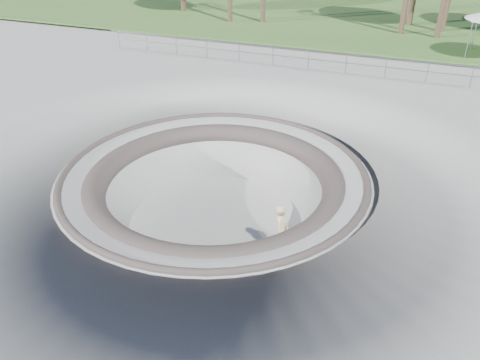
{
  "coord_description": "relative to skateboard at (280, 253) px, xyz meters",
  "views": [
    {
      "loc": [
        5.92,
        -12.33,
        7.59
      ],
      "look_at": [
        0.92,
        -0.01,
        -0.1
      ],
      "focal_mm": 35.0,
      "sensor_mm": 36.0,
      "label": 1
    }
  ],
  "objects": [
    {
      "name": "distant_hills",
      "position": [
        1.08,
        58.21,
        -5.19
      ],
      "size": [
        103.2,
        45.0,
        28.6
      ],
      "color": "brown",
      "rests_on": "ground"
    },
    {
      "name": "skater",
      "position": [
        -0.0,
        0.0,
        0.9
      ],
      "size": [
        0.47,
        0.67,
        1.76
      ],
      "primitive_type": "imported",
      "rotation": [
        0.0,
        0.0,
        1.64
      ],
      "color": "#D2BA87",
      "rests_on": "skateboard"
    },
    {
      "name": "skateboard",
      "position": [
        0.0,
        0.0,
        0.0
      ],
      "size": [
        0.93,
        0.33,
        0.09
      ],
      "color": "olive",
      "rests_on": "ground"
    },
    {
      "name": "ground",
      "position": [
        -2.7,
        1.04,
        1.83
      ],
      "size": [
        180.0,
        180.0,
        0.0
      ],
      "primitive_type": "plane",
      "color": "#A9A9A4",
      "rests_on": "ground"
    },
    {
      "name": "safety_railing",
      "position": [
        -2.7,
        13.04,
        2.52
      ],
      "size": [
        25.0,
        0.06,
        1.03
      ],
      "color": "gray",
      "rests_on": "ground"
    },
    {
      "name": "skate_bowl",
      "position": [
        -2.7,
        1.04,
        -0.0
      ],
      "size": [
        14.0,
        14.0,
        4.1
      ],
      "color": "#A9A9A4",
      "rests_on": "ground"
    },
    {
      "name": "grass_strip",
      "position": [
        -2.7,
        35.04,
        2.05
      ],
      "size": [
        180.0,
        36.0,
        0.12
      ],
      "color": "#315A24",
      "rests_on": "ground"
    }
  ]
}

